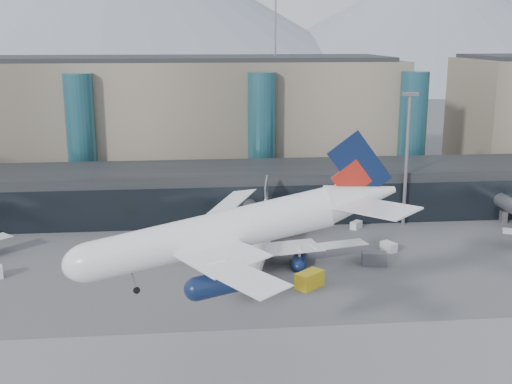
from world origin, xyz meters
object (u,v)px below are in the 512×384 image
(jet_parked_mid, at_px, (259,229))
(veh_d, at_px, (356,225))
(veh_b, at_px, (114,251))
(veh_h, at_px, (309,280))
(veh_c, at_px, (374,259))
(hero_jet, at_px, (243,219))
(lightmast_mid, at_px, (407,152))
(veh_g, at_px, (389,247))

(jet_parked_mid, height_order, veh_d, jet_parked_mid)
(veh_b, relative_size, veh_h, 0.52)
(veh_c, bearing_deg, veh_d, 93.85)
(jet_parked_mid, xyz_separation_m, veh_d, (20.16, 13.49, -3.91))
(veh_c, relative_size, veh_d, 1.57)
(veh_b, distance_m, veh_d, 45.69)
(hero_jet, distance_m, veh_b, 48.77)
(hero_jet, relative_size, veh_c, 9.32)
(veh_c, bearing_deg, veh_h, -135.84)
(lightmast_mid, distance_m, veh_d, 17.02)
(hero_jet, bearing_deg, veh_c, 54.22)
(lightmast_mid, relative_size, hero_jet, 0.70)
(veh_h, bearing_deg, jet_parked_mid, 71.10)
(veh_d, bearing_deg, jet_parked_mid, 167.22)
(veh_b, bearing_deg, veh_c, -113.09)
(lightmast_mid, bearing_deg, veh_h, -128.73)
(jet_parked_mid, height_order, veh_b, jet_parked_mid)
(lightmast_mid, distance_m, hero_jet, 64.93)
(veh_c, height_order, veh_h, veh_h)
(hero_jet, distance_m, veh_g, 50.73)
(hero_jet, distance_m, veh_c, 43.41)
(lightmast_mid, distance_m, veh_g, 21.97)
(lightmast_mid, relative_size, veh_h, 5.93)
(hero_jet, xyz_separation_m, veh_d, (25.83, 52.12, -17.13))
(lightmast_mid, bearing_deg, veh_b, -167.09)
(veh_b, xyz_separation_m, veh_d, (44.48, 10.47, 0.06))
(lightmast_mid, distance_m, veh_c, 28.26)
(veh_b, distance_m, veh_h, 35.02)
(jet_parked_mid, xyz_separation_m, veh_h, (5.99, -14.51, -3.43))
(lightmast_mid, relative_size, veh_d, 10.25)
(lightmast_mid, xyz_separation_m, veh_b, (-54.36, -12.47, -13.77))
(veh_b, distance_m, veh_c, 43.37)
(hero_jet, height_order, jet_parked_mid, hero_jet)
(hero_jet, height_order, veh_b, hero_jet)
(veh_g, bearing_deg, veh_d, 162.72)
(veh_d, height_order, veh_h, veh_h)
(veh_c, relative_size, veh_h, 0.91)
(lightmast_mid, bearing_deg, jet_parked_mid, -152.72)
(veh_c, bearing_deg, hero_jet, -116.26)
(lightmast_mid, xyz_separation_m, veh_d, (-9.88, -2.00, -13.71))
(jet_parked_mid, xyz_separation_m, veh_b, (-24.32, 3.03, -3.98))
(veh_d, bearing_deg, veh_c, -142.73)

